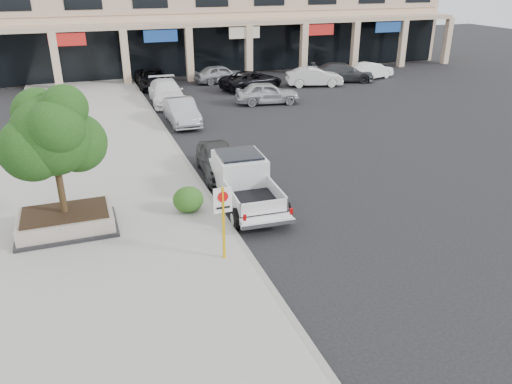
% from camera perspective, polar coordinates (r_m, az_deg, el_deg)
% --- Properties ---
extents(ground, '(120.00, 120.00, 0.00)m').
position_cam_1_polar(ground, '(16.41, 3.64, -5.58)').
color(ground, black).
rests_on(ground, ground).
extents(sidewalk, '(8.00, 52.00, 0.15)m').
position_cam_1_polar(sidewalk, '(20.67, -17.36, -0.01)').
color(sidewalk, gray).
rests_on(sidewalk, ground).
extents(curb, '(0.20, 52.00, 0.15)m').
position_cam_1_polar(curb, '(21.11, -6.68, 1.45)').
color(curb, gray).
rests_on(curb, ground).
extents(strip_mall, '(40.55, 12.43, 9.50)m').
position_cam_1_polar(strip_mall, '(49.11, -3.64, 19.87)').
color(strip_mall, '#CAA88E').
rests_on(strip_mall, ground).
extents(planter, '(3.20, 2.20, 0.68)m').
position_cam_1_polar(planter, '(17.74, -20.85, -3.12)').
color(planter, black).
rests_on(planter, sidewalk).
extents(planter_tree, '(2.90, 2.55, 4.00)m').
position_cam_1_polar(planter_tree, '(16.84, -21.84, 6.14)').
color(planter_tree, '#2E2112').
rests_on(planter_tree, planter).
extents(no_parking_sign, '(0.55, 0.09, 2.30)m').
position_cam_1_polar(no_parking_sign, '(14.50, -3.78, -2.45)').
color(no_parking_sign, '#DBA50B').
rests_on(no_parking_sign, sidewalk).
extents(hedge, '(1.10, 0.99, 0.93)m').
position_cam_1_polar(hedge, '(17.95, -7.76, -0.85)').
color(hedge, '#244F16').
rests_on(hedge, sidewalk).
extents(pickup_truck, '(2.28, 5.53, 1.71)m').
position_cam_1_polar(pickup_truck, '(18.55, -1.09, 1.01)').
color(pickup_truck, silver).
rests_on(pickup_truck, ground).
extents(curb_car_a, '(1.97, 4.16, 1.37)m').
position_cam_1_polar(curb_car_a, '(21.45, -4.24, 3.67)').
color(curb_car_a, '#2E3234').
rests_on(curb_car_a, ground).
extents(curb_car_b, '(1.53, 4.32, 1.42)m').
position_cam_1_polar(curb_car_b, '(29.40, -8.51, 9.08)').
color(curb_car_b, '#9A9CA1').
rests_on(curb_car_b, ground).
extents(curb_car_c, '(2.38, 5.27, 1.50)m').
position_cam_1_polar(curb_car_c, '(34.39, -10.19, 11.16)').
color(curb_car_c, white).
rests_on(curb_car_c, ground).
extents(curb_car_d, '(2.47, 5.13, 1.41)m').
position_cam_1_polar(curb_car_d, '(39.61, -11.72, 12.61)').
color(curb_car_d, black).
rests_on(curb_car_d, ground).
extents(lot_car_a, '(4.47, 2.40, 1.45)m').
position_cam_1_polar(lot_car_a, '(33.82, 1.28, 11.26)').
color(lot_car_a, '#AFB2B7').
rests_on(lot_car_a, ground).
extents(lot_car_b, '(4.52, 2.49, 1.41)m').
position_cam_1_polar(lot_car_b, '(39.63, 6.67, 12.94)').
color(lot_car_b, silver).
rests_on(lot_car_b, ground).
extents(lot_car_c, '(5.40, 3.60, 1.45)m').
position_cam_1_polar(lot_car_c, '(41.74, 9.86, 13.33)').
color(lot_car_c, '#313437').
rests_on(lot_car_c, ground).
extents(lot_car_d, '(5.34, 3.61, 1.36)m').
position_cam_1_polar(lot_car_d, '(38.21, -0.52, 12.65)').
color(lot_car_d, black).
rests_on(lot_car_d, ground).
extents(lot_car_e, '(4.28, 2.08, 1.41)m').
position_cam_1_polar(lot_car_e, '(40.72, -4.08, 13.32)').
color(lot_car_e, '#94969B').
rests_on(lot_car_e, ground).
extents(lot_car_f, '(4.32, 2.66, 1.34)m').
position_cam_1_polar(lot_car_f, '(43.27, 13.07, 13.36)').
color(lot_car_f, white).
rests_on(lot_car_f, ground).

